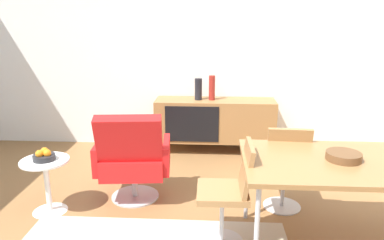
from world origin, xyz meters
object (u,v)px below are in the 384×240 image
dining_chair_back_left (286,164)px  dining_chair_near_window (230,190)px  vase_cobalt (198,89)px  dining_table (349,166)px  sideboard (215,120)px  vase_sculptural_dark (212,88)px  lounge_chair_red (133,157)px  fruit_bowl (44,156)px  wooden_bowl_on_table (344,156)px  side_table_round (47,180)px

dining_chair_back_left → dining_chair_near_window: bearing=-133.8°
vase_cobalt → dining_table: bearing=-60.0°
sideboard → dining_chair_back_left: bearing=-67.4°
vase_sculptural_dark → lounge_chair_red: vase_sculptural_dark is taller
vase_sculptural_dark → fruit_bowl: (-1.52, -1.74, -0.32)m
sideboard → lounge_chair_red: lounge_chair_red is taller
vase_cobalt → vase_sculptural_dark: (0.18, 0.00, 0.02)m
wooden_bowl_on_table → fruit_bowl: bearing=171.1°
dining_table → dining_chair_back_left: bearing=122.3°
lounge_chair_red → vase_sculptural_dark: bearing=62.8°
vase_cobalt → dining_chair_back_left: 1.85m
dining_chair_near_window → lounge_chair_red: (-0.92, 0.66, -0.00)m
vase_cobalt → sideboard: bearing=-0.5°
dining_chair_back_left → fruit_bowl: dining_chair_back_left is taller
side_table_round → dining_chair_back_left: bearing=4.0°
lounge_chair_red → side_table_round: 0.81m
vase_sculptural_dark → fruit_bowl: bearing=-131.1°
sideboard → dining_chair_near_window: (0.12, -2.14, 0.03)m
dining_table → dining_chair_near_window: bearing=180.0°
fruit_bowl → vase_cobalt: bearing=52.5°
vase_cobalt → dining_chair_back_left: vase_cobalt is taller
dining_table → wooden_bowl_on_table: (-0.05, 0.01, 0.07)m
dining_chair_back_left → dining_table: bearing=-57.7°
sideboard → side_table_round: 2.34m
vase_sculptural_dark → dining_chair_near_window: 2.19m
sideboard → wooden_bowl_on_table: size_ratio=6.15×
dining_table → wooden_bowl_on_table: 0.09m
dining_chair_back_left → side_table_round: bearing=-176.0°
vase_sculptural_dark → dining_chair_back_left: 1.78m
dining_table → dining_chair_back_left: size_ratio=1.87×
wooden_bowl_on_table → dining_chair_near_window: bearing=-179.5°
dining_chair_back_left → sideboard: bearing=112.6°
vase_sculptural_dark → lounge_chair_red: bearing=-117.2°
dining_chair_near_window → sideboard: bearing=93.3°
vase_sculptural_dark → lounge_chair_red: size_ratio=0.34×
vase_cobalt → wooden_bowl_on_table: size_ratio=1.10×
wooden_bowl_on_table → side_table_round: wooden_bowl_on_table is taller
vase_sculptural_dark → dining_chair_back_left: size_ratio=0.38×
side_table_round → vase_sculptural_dark: bearing=48.9°
sideboard → vase_cobalt: bearing=179.5°
dining_table → fruit_bowl: 2.61m
wooden_bowl_on_table → lounge_chair_red: (-1.77, 0.66, -0.30)m
dining_table → lounge_chair_red: bearing=159.9°
vase_sculptural_dark → lounge_chair_red: 1.71m
wooden_bowl_on_table → lounge_chair_red: bearing=159.6°
sideboard → vase_cobalt: size_ratio=5.60×
dining_chair_back_left → lounge_chair_red: 1.46m
dining_chair_back_left → fruit_bowl: 2.22m
vase_cobalt → lounge_chair_red: (-0.58, -1.48, -0.40)m
dining_chair_near_window → fruit_bowl: dining_chair_near_window is taller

